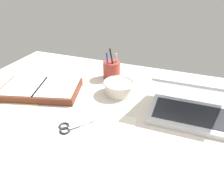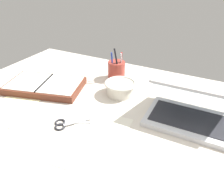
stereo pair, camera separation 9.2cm
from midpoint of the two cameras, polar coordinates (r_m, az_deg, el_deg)
desk_top at (r=89.01cm, az=-0.33°, el=-7.04°), size 140.00×100.00×2.00cm
laptop at (r=87.67cm, az=22.57°, el=-5.92°), size 30.20×24.68×15.81cm
bowl at (r=98.08cm, az=4.85°, el=-0.50°), size 14.27×14.27×6.01cm
pen_cup at (r=111.93cm, az=3.53°, el=4.18°), size 8.71×8.71×16.96cm
planner at (r=106.51cm, az=-14.81°, el=0.06°), size 38.98×28.95×3.51cm
scissors at (r=82.03cm, az=-9.17°, el=-9.87°), size 12.53×11.22×0.80cm
paper_sheet_front at (r=75.56cm, az=-1.21°, el=-13.65°), size 22.89×31.32×0.16cm
paper_sheet_beside_planner at (r=98.98cm, az=-21.31°, el=-4.47°), size 21.96×31.77×0.16cm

